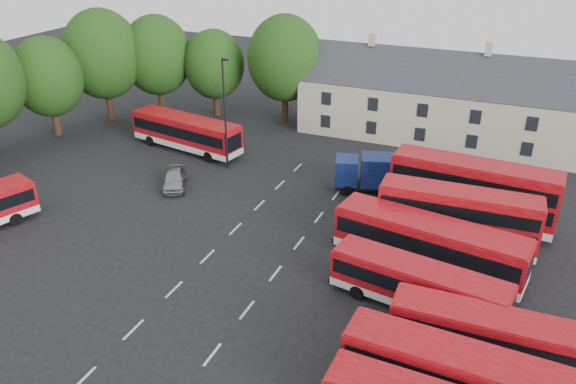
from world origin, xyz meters
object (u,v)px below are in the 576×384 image
at_px(box_truck, 381,172).
at_px(lamppost, 225,112).
at_px(bus_dd_south, 458,215).
at_px(silver_car, 174,178).

relative_size(box_truck, lamppost, 0.76).
height_order(bus_dd_south, box_truck, bus_dd_south).
relative_size(bus_dd_south, lamppost, 1.06).
bearing_deg(lamppost, silver_car, -114.30).
bearing_deg(silver_car, lamppost, 36.12).
bearing_deg(box_truck, bus_dd_south, -59.08).
relative_size(box_truck, silver_car, 1.69).
bearing_deg(box_truck, lamppost, 166.40).
bearing_deg(bus_dd_south, lamppost, 162.75).
xyz_separation_m(bus_dd_south, box_truck, (-6.83, 6.27, -0.68)).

